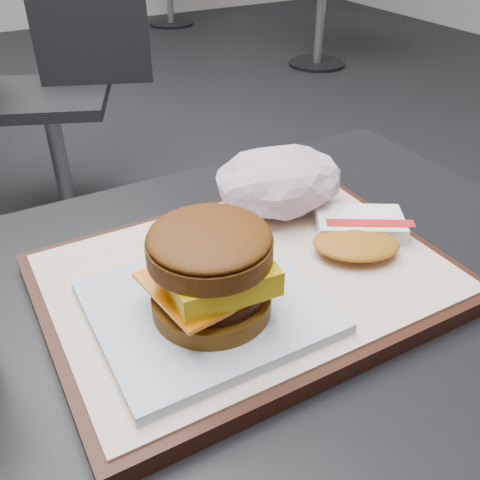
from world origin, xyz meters
name	(u,v)px	position (x,y,z in m)	size (l,w,h in m)	color
customer_table	(238,449)	(0.00, 0.00, 0.58)	(0.80, 0.60, 0.77)	#A5A5AA
serving_tray	(248,279)	(0.03, 0.04, 0.78)	(0.38, 0.28, 0.02)	black
breakfast_sandwich	(210,279)	(-0.03, 0.00, 0.83)	(0.19, 0.17, 0.09)	white
hash_brown	(358,233)	(0.16, 0.03, 0.80)	(0.14, 0.12, 0.02)	white
crumpled_wrapper	(280,181)	(0.13, 0.13, 0.82)	(0.15, 0.12, 0.07)	silver
neighbor_chair	(63,80)	(0.20, 1.64, 0.51)	(0.65, 0.55, 0.88)	#97969B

